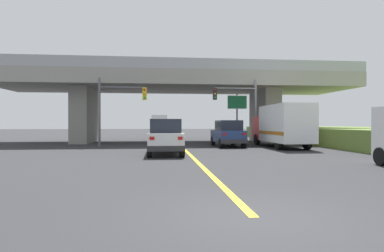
{
  "coord_description": "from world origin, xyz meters",
  "views": [
    {
      "loc": [
        -1.79,
        -5.93,
        1.76
      ],
      "look_at": [
        0.42,
        15.37,
        1.61
      ],
      "focal_mm": 30.43,
      "sensor_mm": 36.0,
      "label": 1
    }
  ],
  "objects_px": {
    "suv_lead": "(165,137)",
    "suv_crossing": "(228,133)",
    "box_truck": "(282,125)",
    "semi_truck_distant": "(159,125)",
    "sedan_oncoming": "(164,130)",
    "traffic_signal_nearside": "(241,103)",
    "traffic_signal_farside": "(116,103)",
    "highway_sign": "(237,107)"
  },
  "relations": [
    {
      "from": "box_truck",
      "to": "traffic_signal_farside",
      "type": "height_order",
      "value": "traffic_signal_farside"
    },
    {
      "from": "sedan_oncoming",
      "to": "semi_truck_distant",
      "type": "xyz_separation_m",
      "value": [
        -0.53,
        12.45,
        0.6
      ]
    },
    {
      "from": "sedan_oncoming",
      "to": "highway_sign",
      "type": "relative_size",
      "value": 0.98
    },
    {
      "from": "suv_lead",
      "to": "suv_crossing",
      "type": "distance_m",
      "value": 7.69
    },
    {
      "from": "box_truck",
      "to": "traffic_signal_nearside",
      "type": "bearing_deg",
      "value": 125.4
    },
    {
      "from": "box_truck",
      "to": "suv_lead",
      "type": "bearing_deg",
      "value": -152.72
    },
    {
      "from": "traffic_signal_nearside",
      "to": "highway_sign",
      "type": "distance_m",
      "value": 2.2
    },
    {
      "from": "sedan_oncoming",
      "to": "traffic_signal_farside",
      "type": "xyz_separation_m",
      "value": [
        -3.9,
        -13.82,
        2.37
      ]
    },
    {
      "from": "traffic_signal_farside",
      "to": "suv_lead",
      "type": "bearing_deg",
      "value": -62.2
    },
    {
      "from": "box_truck",
      "to": "highway_sign",
      "type": "height_order",
      "value": "highway_sign"
    },
    {
      "from": "box_truck",
      "to": "traffic_signal_nearside",
      "type": "relative_size",
      "value": 1.32
    },
    {
      "from": "suv_lead",
      "to": "box_truck",
      "type": "xyz_separation_m",
      "value": [
        8.7,
        4.49,
        0.62
      ]
    },
    {
      "from": "semi_truck_distant",
      "to": "box_truck",
      "type": "bearing_deg",
      "value": -72.66
    },
    {
      "from": "suv_lead",
      "to": "traffic_signal_farside",
      "type": "relative_size",
      "value": 0.9
    },
    {
      "from": "semi_truck_distant",
      "to": "traffic_signal_nearside",
      "type": "bearing_deg",
      "value": -75.33
    },
    {
      "from": "suv_lead",
      "to": "sedan_oncoming",
      "type": "relative_size",
      "value": 1.1
    },
    {
      "from": "sedan_oncoming",
      "to": "box_truck",
      "type": "bearing_deg",
      "value": -62.53
    },
    {
      "from": "suv_lead",
      "to": "highway_sign",
      "type": "height_order",
      "value": "highway_sign"
    },
    {
      "from": "suv_crossing",
      "to": "traffic_signal_farside",
      "type": "relative_size",
      "value": 0.82
    },
    {
      "from": "traffic_signal_nearside",
      "to": "highway_sign",
      "type": "relative_size",
      "value": 1.22
    },
    {
      "from": "box_truck",
      "to": "sedan_oncoming",
      "type": "height_order",
      "value": "box_truck"
    },
    {
      "from": "suv_crossing",
      "to": "sedan_oncoming",
      "type": "distance_m",
      "value": 15.47
    },
    {
      "from": "suv_lead",
      "to": "sedan_oncoming",
      "type": "bearing_deg",
      "value": 89.18
    },
    {
      "from": "sedan_oncoming",
      "to": "traffic_signal_nearside",
      "type": "distance_m",
      "value": 14.54
    },
    {
      "from": "box_truck",
      "to": "semi_truck_distant",
      "type": "bearing_deg",
      "value": 107.34
    },
    {
      "from": "traffic_signal_farside",
      "to": "highway_sign",
      "type": "bearing_deg",
      "value": 16.54
    },
    {
      "from": "suv_lead",
      "to": "traffic_signal_farside",
      "type": "bearing_deg",
      "value": 117.8
    },
    {
      "from": "suv_lead",
      "to": "suv_crossing",
      "type": "xyz_separation_m",
      "value": [
        4.94,
        5.9,
        -0.0
      ]
    },
    {
      "from": "suv_lead",
      "to": "sedan_oncoming",
      "type": "height_order",
      "value": "same"
    },
    {
      "from": "suv_crossing",
      "to": "traffic_signal_nearside",
      "type": "height_order",
      "value": "traffic_signal_nearside"
    },
    {
      "from": "traffic_signal_farside",
      "to": "highway_sign",
      "type": "xyz_separation_m",
      "value": [
        10.26,
        3.05,
        -0.08
      ]
    },
    {
      "from": "suv_crossing",
      "to": "highway_sign",
      "type": "distance_m",
      "value": 4.91
    },
    {
      "from": "semi_truck_distant",
      "to": "traffic_signal_farside",
      "type": "bearing_deg",
      "value": -97.31
    },
    {
      "from": "suv_lead",
      "to": "highway_sign",
      "type": "distance_m",
      "value": 12.13
    },
    {
      "from": "traffic_signal_nearside",
      "to": "suv_crossing",
      "type": "bearing_deg",
      "value": -129.34
    },
    {
      "from": "sedan_oncoming",
      "to": "highway_sign",
      "type": "xyz_separation_m",
      "value": [
        6.36,
        -10.77,
        2.29
      ]
    },
    {
      "from": "highway_sign",
      "to": "sedan_oncoming",
      "type": "bearing_deg",
      "value": 120.55
    },
    {
      "from": "suv_crossing",
      "to": "semi_truck_distant",
      "type": "xyz_separation_m",
      "value": [
        -5.17,
        27.21,
        0.6
      ]
    },
    {
      "from": "traffic_signal_farside",
      "to": "semi_truck_distant",
      "type": "xyz_separation_m",
      "value": [
        3.37,
        26.27,
        -1.77
      ]
    },
    {
      "from": "suv_lead",
      "to": "semi_truck_distant",
      "type": "bearing_deg",
      "value": 90.4
    },
    {
      "from": "highway_sign",
      "to": "semi_truck_distant",
      "type": "bearing_deg",
      "value": 106.52
    },
    {
      "from": "sedan_oncoming",
      "to": "semi_truck_distant",
      "type": "distance_m",
      "value": 12.48
    }
  ]
}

